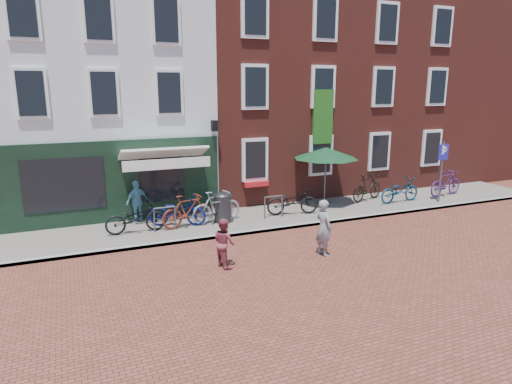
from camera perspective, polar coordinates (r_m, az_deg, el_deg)
name	(u,v)px	position (r m, az deg, el deg)	size (l,w,h in m)	color
ground	(275,231)	(15.49, 2.40, -4.96)	(80.00, 80.00, 0.00)	brown
sidewalk	(282,215)	(17.18, 3.29, -2.95)	(24.00, 3.00, 0.10)	slate
building_stucco	(96,94)	(20.34, -19.58, 11.55)	(8.00, 8.00, 9.00)	silver
building_brick_mid	(251,82)	(21.93, -0.61, 13.67)	(6.00, 8.00, 10.00)	maroon
building_brick_right	(357,83)	(24.83, 12.67, 13.31)	(6.00, 8.00, 10.00)	maroon
filler_right	(451,92)	(29.07, 23.36, 11.52)	(7.00, 8.00, 9.00)	maroon
litter_bin	(223,205)	(16.08, -4.21, -1.71)	(0.63, 0.63, 1.15)	#2F2F31
parking_sign	(442,162)	(20.09, 22.46, 3.53)	(0.50, 0.08, 2.55)	#4C4C4F
parasol	(326,151)	(18.36, 8.83, 5.15)	(2.64, 2.64, 2.44)	#4C4C4F
woman	(324,228)	(13.26, 8.53, -4.46)	(0.61, 0.40, 1.67)	gray
boy	(224,243)	(12.37, -4.04, -6.40)	(0.66, 0.52, 1.36)	#933B45
cafe_person	(137,201)	(16.52, -14.78, -1.15)	(0.88, 0.37, 1.51)	#63A4B4
bicycle_0	(136,218)	(15.38, -14.97, -3.15)	(0.68, 1.96, 1.03)	black
bicycle_1	(188,211)	(15.64, -8.62, -2.35)	(0.54, 1.90, 1.14)	maroon
bicycle_2	(177,211)	(15.84, -9.90, -2.41)	(0.68, 1.96, 1.03)	#0A0E52
bicycle_3	(217,207)	(16.05, -5.01, -1.84)	(0.54, 1.90, 1.14)	gray
bicycle_4	(292,201)	(17.02, 4.62, -1.16)	(0.68, 1.96, 1.03)	black
bicycle_5	(367,187)	(19.58, 13.88, 0.57)	(0.54, 1.90, 1.14)	black
bicycle_6	(400,190)	(19.69, 17.68, 0.22)	(0.68, 1.96, 1.03)	#053149
bicycle_7	(446,183)	(21.56, 22.84, 1.05)	(0.54, 1.90, 1.14)	#411B51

